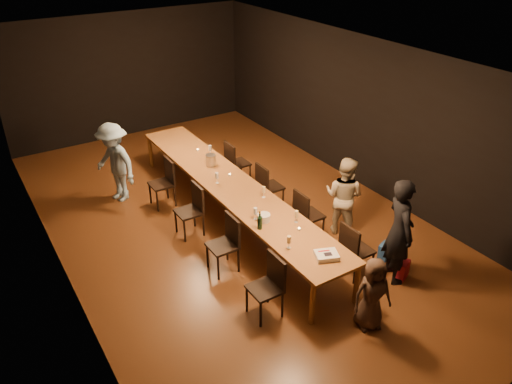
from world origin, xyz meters
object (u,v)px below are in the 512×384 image
chair_right_0 (357,249)px  plate_stack (264,218)px  man_blue (115,163)px  ice_bucket (211,160)px  chair_left_3 (161,184)px  table (231,187)px  woman_birthday (399,231)px  child (372,294)px  chair_left_1 (222,245)px  woman_tan (344,196)px  chair_right_3 (238,163)px  chair_left_0 (265,288)px  birthday_cake (327,255)px  chair_left_2 (189,211)px  chair_right_2 (270,186)px  chair_right_1 (309,214)px  champagne_bottle (260,220)px

chair_right_0 → plate_stack: size_ratio=4.51×
man_blue → ice_bucket: bearing=37.6°
chair_left_3 → table: bearing=-144.7°
woman_birthday → child: 1.23m
chair_left_1 → woman_tan: size_ratio=0.65×
chair_right_3 → chair_left_0: size_ratio=1.00×
chair_left_1 → birthday_cake: size_ratio=2.40×
chair_left_0 → woman_tan: (2.31, 1.04, 0.25)m
chair_right_3 → man_blue: (-2.34, 0.68, 0.33)m
chair_left_2 → ice_bucket: bearing=-46.1°
chair_right_3 → chair_left_1: size_ratio=1.00×
man_blue → birthday_cake: (1.54, -4.47, -0.01)m
chair_right_2 → ice_bucket: 1.24m
chair_right_3 → chair_left_0: bearing=-25.3°
chair_right_1 → child: bearing=-15.8°
chair_right_1 → table: bearing=-144.7°
chair_left_0 → man_blue: (-0.64, 4.28, 0.33)m
table → birthday_cake: birthday_cake is taller
chair_right_2 → man_blue: (-2.34, 1.88, 0.33)m
champagne_bottle → ice_bucket: bearing=80.3°
plate_stack → ice_bucket: bearing=84.2°
table → man_blue: size_ratio=3.77×
chair_left_1 → chair_left_0: bearing=-180.0°
woman_birthday → man_blue: woman_birthday is taller
chair_right_0 → ice_bucket: bearing=-166.5°
child → plate_stack: child is taller
chair_left_0 → woman_birthday: size_ratio=0.54×
chair_right_3 → man_blue: 2.45m
chair_right_3 → champagne_bottle: size_ratio=2.93×
chair_right_3 → chair_right_1: bearing=-0.0°
table → chair_left_1: bearing=-125.3°
chair_left_0 → man_blue: bearing=8.5°
table → chair_left_3: size_ratio=6.45×
man_blue → birthday_cake: man_blue is taller
chair_left_3 → plate_stack: bearing=-164.7°
woman_tan → ice_bucket: (-1.40, 2.24, 0.14)m
woman_birthday → birthday_cake: size_ratio=4.41×
chair_right_0 → birthday_cake: bearing=-76.2°
birthday_cake → woman_tan: bearing=63.1°
chair_left_1 → plate_stack: bearing=-99.9°
chair_right_2 → birthday_cake: size_ratio=2.40×
chair_right_0 → chair_right_3: bearing=180.0°
woman_tan → man_blue: size_ratio=0.90×
woman_tan → ice_bucket: 2.64m
chair_left_0 → chair_left_2: same height
woman_birthday → birthday_cake: 1.25m
chair_left_2 → ice_bucket: ice_bucket is taller
chair_left_0 → ice_bucket: 3.43m
woman_tan → child: (-1.21, -1.98, -0.17)m
table → champagne_bottle: 1.53m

